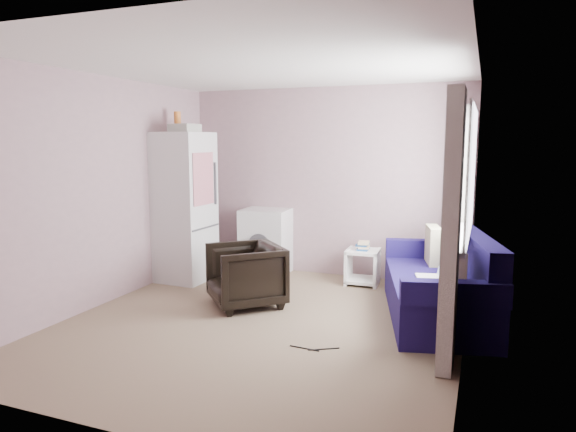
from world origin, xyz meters
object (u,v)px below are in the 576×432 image
at_px(armchair, 246,272).
at_px(side_table, 363,264).
at_px(fridge, 183,206).
at_px(washing_machine, 267,239).
at_px(sofa, 442,287).

height_order(armchair, side_table, armchair).
bearing_deg(side_table, fridge, -164.61).
bearing_deg(armchair, fridge, -162.87).
relative_size(armchair, washing_machine, 0.85).
bearing_deg(side_table, washing_machine, 175.13).
xyz_separation_m(side_table, sofa, (1.04, -0.94, 0.07)).
height_order(armchair, washing_machine, washing_machine).
bearing_deg(washing_machine, sofa, -26.78).
height_order(fridge, washing_machine, fridge).
distance_m(armchair, sofa, 2.08).
distance_m(armchair, fridge, 1.52).
bearing_deg(washing_machine, armchair, -78.88).
distance_m(fridge, sofa, 3.34).
height_order(washing_machine, side_table, washing_machine).
distance_m(fridge, side_table, 2.41).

